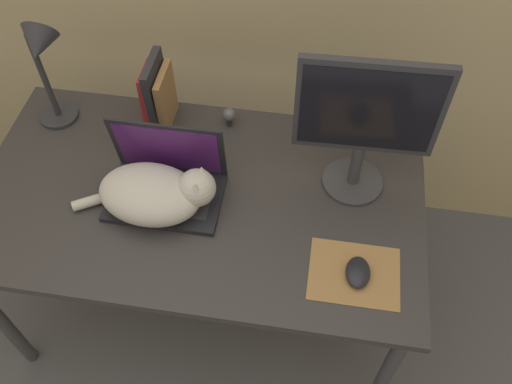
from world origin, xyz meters
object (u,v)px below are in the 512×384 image
external_monitor (366,122)px  laptop (166,183)px  desk_lamp (42,61)px  computer_mouse (358,272)px  cat (156,193)px  webcam (229,115)px  book_row (158,96)px

external_monitor → laptop: bearing=-167.5°
laptop → desk_lamp: size_ratio=0.84×
laptop → external_monitor: external_monitor is taller
computer_mouse → cat: bearing=166.9°
laptop → webcam: 0.34m
external_monitor → desk_lamp: size_ratio=1.16×
book_row → webcam: (0.23, 0.02, -0.07)m
external_monitor → webcam: external_monitor is taller
book_row → webcam: 0.24m
computer_mouse → laptop: bearing=161.0°
desk_lamp → laptop: bearing=-29.1°
cat → desk_lamp: (-0.40, 0.29, 0.20)m
external_monitor → desk_lamp: 0.98m
computer_mouse → desk_lamp: desk_lamp is taller
external_monitor → computer_mouse: bearing=-85.0°
cat → book_row: size_ratio=1.74×
laptop → cat: bearing=-100.5°
external_monitor → computer_mouse: (0.03, -0.33, -0.25)m
laptop → desk_lamp: 0.52m
cat → desk_lamp: 0.54m
cat → external_monitor: (0.57, 0.19, 0.19)m
external_monitor → book_row: size_ratio=1.89×
external_monitor → cat: bearing=-161.9°
computer_mouse → desk_lamp: bearing=156.6°
cat → external_monitor: size_ratio=0.92×
computer_mouse → desk_lamp: size_ratio=0.25×
webcam → laptop: bearing=-113.0°
external_monitor → webcam: bearing=155.9°
external_monitor → desk_lamp: bearing=173.7°
book_row → cat: bearing=-76.6°
cat → webcam: 0.40m
cat → computer_mouse: bearing=-13.1°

